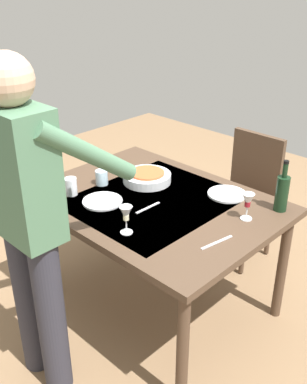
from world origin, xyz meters
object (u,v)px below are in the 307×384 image
object	(u,v)px
person_server	(30,217)
water_cup_near_right	(54,198)
water_cup_near_left	(102,177)
water_cup_far_left	(43,184)
wine_glass_left	(126,215)
wine_bottle	(282,192)
water_cup_far_right	(71,186)
serving_bowl_pasta	(147,177)
dinner_plate_far	(227,194)
wine_glass_right	(248,202)
chair_near	(247,188)
dining_table	(154,211)
dinner_plate_near	(102,201)

from	to	relation	value
person_server	water_cup_near_right	world-z (taller)	person_server
water_cup_near_left	person_server	bearing A→B (deg)	117.12
water_cup_far_left	wine_glass_left	bearing A→B (deg)	-178.14
wine_bottle	water_cup_far_right	size ratio (longest dim) A/B	2.81
serving_bowl_pasta	dinner_plate_far	bearing A→B (deg)	-156.91
person_server	wine_glass_right	world-z (taller)	person_server
wine_glass_left	dinner_plate_far	size ratio (longest dim) A/B	0.66
wine_bottle	water_cup_near_right	size ratio (longest dim) A/B	2.96
person_server	wine_glass_left	world-z (taller)	person_server
chair_near	water_cup_far_left	bearing A→B (deg)	64.35
person_server	dinner_plate_far	bearing A→B (deg)	-103.88
serving_bowl_pasta	wine_bottle	bearing A→B (deg)	-162.11
wine_glass_left	dinner_plate_far	bearing A→B (deg)	-99.52
dining_table	water_cup_near_left	xyz separation A→B (m)	(0.38, 0.07, 0.12)
wine_glass_right	water_cup_near_left	bearing A→B (deg)	16.25
wine_glass_left	water_cup_near_right	distance (m)	0.52
dinner_plate_far	wine_glass_left	bearing A→B (deg)	80.48
water_cup_far_right	dinner_plate_near	size ratio (longest dim) A/B	0.46
person_server	water_cup_near_right	bearing A→B (deg)	-45.21
water_cup_near_left	water_cup_near_right	xyz separation A→B (m)	(-0.02, 0.37, 0.00)
water_cup_far_left	person_server	bearing A→B (deg)	143.09
water_cup_near_left	water_cup_far_left	xyz separation A→B (m)	(0.18, 0.31, -0.00)
wine_glass_left	dining_table	bearing A→B (deg)	-66.75
dining_table	dinner_plate_near	bearing A→B (deg)	49.93
wine_glass_left	serving_bowl_pasta	world-z (taller)	wine_glass_left
person_server	dinner_plate_far	distance (m)	1.18
chair_near	wine_bottle	bearing A→B (deg)	136.01
chair_near	dinner_plate_near	bearing A→B (deg)	77.39
water_cup_near_left	water_cup_near_right	bearing A→B (deg)	93.24
chair_near	dinner_plate_near	xyz separation A→B (m)	(0.25, 1.13, 0.23)
wine_glass_left	water_cup_near_left	world-z (taller)	wine_glass_left
serving_bowl_pasta	wine_glass_right	bearing A→B (deg)	-176.86
wine_glass_right	water_cup_near_left	distance (m)	0.92
dinner_plate_far	water_cup_far_left	bearing A→B (deg)	41.34
water_cup_near_right	person_server	bearing A→B (deg)	134.79
chair_near	serving_bowl_pasta	world-z (taller)	chair_near
water_cup_near_left	water_cup_far_left	world-z (taller)	water_cup_near_left
water_cup_far_left	water_cup_far_right	bearing A→B (deg)	-150.85
dining_table	water_cup_far_left	size ratio (longest dim) A/B	16.12
chair_near	water_cup_near_right	size ratio (longest dim) A/B	9.10
person_server	chair_near	bearing A→B (deg)	-92.48
person_server	serving_bowl_pasta	distance (m)	0.97
serving_bowl_pasta	water_cup_far_left	bearing A→B (deg)	55.92
person_server	wine_glass_left	distance (m)	0.47
wine_glass_right	water_cup_far_left	xyz separation A→B (m)	(1.06, 0.56, -0.06)
person_server	dinner_plate_far	size ratio (longest dim) A/B	7.34
water_cup_near_left	water_cup_near_right	size ratio (longest dim) A/B	0.91
wine_bottle	wine_glass_left	distance (m)	0.87
water_cup_far_left	dinner_plate_near	world-z (taller)	water_cup_far_left
chair_near	dinner_plate_far	size ratio (longest dim) A/B	3.96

